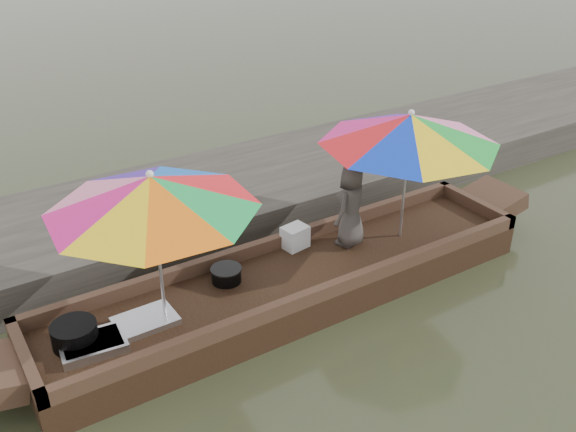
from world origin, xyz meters
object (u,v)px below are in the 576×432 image
tray_crayfish (93,345)px  umbrella_stern (405,176)px  tray_scallop (145,321)px  cooking_pot (75,335)px  boat_hull (293,287)px  vendor (351,205)px  umbrella_bow (158,249)px  supply_bag (295,237)px  charcoal_grill (226,275)px

tray_crayfish → umbrella_stern: 3.77m
tray_scallop → umbrella_stern: (3.16, -0.03, 0.74)m
cooking_pot → tray_scallop: 0.65m
cooking_pot → umbrella_stern: umbrella_stern is taller
boat_hull → vendor: vendor is taller
boat_hull → tray_crayfish: tray_crayfish is taller
umbrella_bow → umbrella_stern: 2.97m
cooking_pot → umbrella_stern: size_ratio=0.21×
boat_hull → supply_bag: 0.63m
vendor → umbrella_stern: umbrella_stern is taller
tray_crayfish → vendor: size_ratio=0.58×
umbrella_stern → tray_scallop: bearing=179.5°
supply_bag → umbrella_bow: bearing=-165.8°
tray_crayfish → supply_bag: bearing=11.9°
tray_crayfish → tray_scallop: 0.55m
vendor → tray_crayfish: bearing=-18.9°
boat_hull → umbrella_bow: umbrella_bow is taller
tray_crayfish → charcoal_grill: 1.56m
vendor → cooking_pot: bearing=-21.7°
charcoal_grill → umbrella_bow: umbrella_bow is taller
tray_scallop → charcoal_grill: charcoal_grill is taller
boat_hull → supply_bag: supply_bag is taller
tray_scallop → supply_bag: 2.02m
umbrella_stern → supply_bag: bearing=159.3°
boat_hull → vendor: (0.90, 0.18, 0.67)m
vendor → tray_scallop: bearing=-20.2°
cooking_pot → umbrella_bow: 1.07m
tray_scallop → supply_bag: bearing=12.1°
boat_hull → umbrella_stern: 1.78m
tray_crayfish → vendor: bearing=4.9°
boat_hull → vendor: 1.13m
umbrella_stern → vendor: bearing=163.2°
tray_scallop → boat_hull: bearing=-0.9°
charcoal_grill → supply_bag: supply_bag is taller
cooking_pot → charcoal_grill: size_ratio=1.34×
boat_hull → umbrella_bow: (-1.46, 0.00, 0.95)m
tray_crayfish → charcoal_grill: (1.52, 0.33, 0.03)m
supply_bag → umbrella_stern: 1.43m
supply_bag → charcoal_grill: bearing=-168.5°
tray_crayfish → vendor: 3.13m
supply_bag → umbrella_stern: umbrella_stern is taller
charcoal_grill → tray_crayfish: bearing=-167.9°
tray_scallop → umbrella_stern: 3.25m
supply_bag → umbrella_bow: umbrella_bow is taller
boat_hull → cooking_pot: (-2.30, 0.07, 0.28)m
vendor → charcoal_grill: bearing=-26.1°
tray_crayfish → umbrella_stern: size_ratio=0.29×
supply_bag → cooking_pot: bearing=-171.8°
tray_crayfish → umbrella_stern: umbrella_stern is taller
charcoal_grill → umbrella_stern: umbrella_stern is taller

